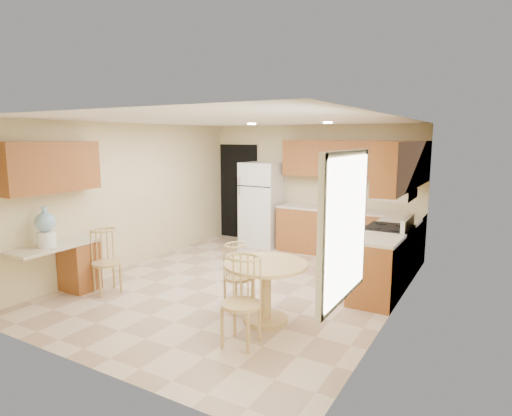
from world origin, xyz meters
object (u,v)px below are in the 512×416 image
Objects in this scene: chair_table_b at (236,295)px; stove at (387,255)px; refrigerator at (262,204)px; dining_table at (266,283)px; water_crock at (46,229)px; chair_table_a at (235,271)px; chair_desk at (101,256)px.

stove is at bearing -114.37° from chair_table_b.
chair_table_b is (1.96, -4.08, -0.28)m from refrigerator.
stove is 2.33m from dining_table.
water_crock is at bearing -142.73° from stove.
stove is 1.06× the size of dining_table.
chair_table_b reaches higher than chair_table_a.
refrigerator is 1.60× the size of stove.
stove is at bearing 65.46° from dining_table.
refrigerator is 4.34m from water_crock.
stove reaches higher than dining_table.
chair_table_a is at bearing -66.78° from refrigerator.
chair_desk reaches higher than dining_table.
water_crock is at bearing -64.93° from chair_table_a.
water_crock is (-1.05, -4.21, 0.15)m from refrigerator.
chair_table_b is (-0.92, -2.86, 0.13)m from stove.
chair_desk is (-3.47, -2.47, 0.10)m from stove.
stove reaches higher than chair_table_b.
dining_table is at bearing -92.76° from chair_table_b.
chair_table_b is 1.05× the size of chair_desk.
chair_table_b reaches higher than dining_table.
dining_table is 1.84× the size of water_crock.
chair_desk is at bearing 49.02° from water_crock.
dining_table is 2.53m from chair_desk.
water_crock is (-2.96, -0.87, 0.53)m from dining_table.
refrigerator reaches higher than dining_table.
chair_table_a is 2.03m from chair_desk.
stove is 2.47m from chair_table_a.
refrigerator is at bearing 75.99° from water_crock.
refrigerator is at bearing 119.78° from dining_table.
chair_table_b is at bearing -107.76° from stove.
chair_table_a is at bearing 23.34° from water_crock.
stove is 1.96× the size of water_crock.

